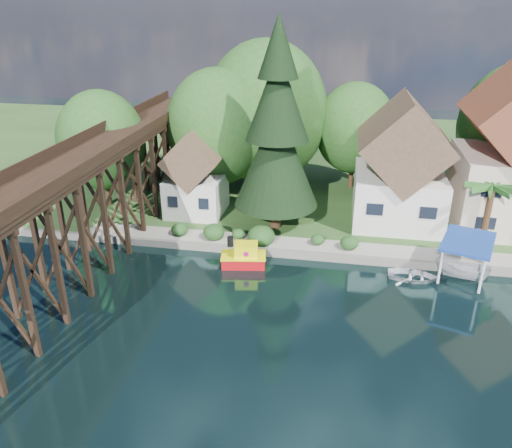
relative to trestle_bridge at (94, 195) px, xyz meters
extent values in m
plane|color=black|center=(16.00, -5.17, -5.35)|extent=(140.00, 140.00, 0.00)
cube|color=#294A1D|center=(16.00, 28.83, -5.10)|extent=(140.00, 52.00, 0.50)
cube|color=slate|center=(20.00, 2.83, -5.04)|extent=(60.00, 0.40, 0.62)
cube|color=gray|center=(22.00, 4.13, -4.82)|extent=(50.00, 2.60, 0.06)
cube|color=black|center=(0.00, -8.37, -1.35)|extent=(4.00, 0.36, 8.00)
cube|color=black|center=(0.00, -5.17, -1.35)|extent=(4.00, 0.36, 8.00)
cube|color=black|center=(0.00, -1.97, -1.35)|extent=(4.00, 0.36, 8.00)
cube|color=black|center=(0.00, 1.23, -1.35)|extent=(4.00, 0.36, 8.00)
cube|color=black|center=(0.00, 4.43, -1.35)|extent=(4.00, 0.36, 8.00)
cube|color=black|center=(0.00, 7.63, -1.35)|extent=(4.00, 0.36, 8.00)
cube|color=black|center=(0.00, 10.83, -1.35)|extent=(4.00, 0.36, 8.00)
cube|color=black|center=(0.00, 14.03, -1.35)|extent=(4.00, 0.36, 8.00)
cube|color=black|center=(0.00, 17.23, -1.35)|extent=(4.00, 0.36, 8.00)
cube|color=black|center=(0.00, 20.43, -1.35)|extent=(4.00, 0.36, 8.00)
cube|color=black|center=(-1.75, 0.83, 2.70)|extent=(0.35, 44.00, 0.35)
cube|color=black|center=(1.75, 0.83, 2.70)|extent=(0.35, 44.00, 0.35)
cube|color=black|center=(0.00, 0.83, 3.00)|extent=(4.00, 44.00, 0.30)
cube|color=black|center=(-2.00, 0.83, 3.55)|extent=(0.12, 44.00, 0.80)
cube|color=black|center=(2.00, 0.83, 3.55)|extent=(0.12, 44.00, 0.80)
cube|color=silver|center=(23.00, 10.83, -2.60)|extent=(7.50, 8.00, 4.50)
cube|color=#4C3428|center=(23.00, 10.83, 2.35)|extent=(7.64, 8.64, 7.64)
cube|color=black|center=(20.90, 6.79, -2.37)|extent=(1.35, 0.08, 1.00)
cube|color=black|center=(25.10, 6.79, -2.37)|extent=(1.35, 0.08, 1.00)
cube|color=beige|center=(32.00, 11.33, -1.60)|extent=(8.50, 8.50, 6.50)
cube|color=black|center=(29.62, 7.04, -1.27)|extent=(1.53, 0.08, 1.00)
cube|color=silver|center=(5.00, 9.33, -3.10)|extent=(5.00, 5.00, 3.50)
cube|color=#4C3428|center=(5.00, 9.33, 0.45)|extent=(5.09, 5.40, 5.09)
cube|color=black|center=(3.60, 6.79, -2.92)|extent=(0.90, 0.08, 1.00)
cube|color=black|center=(6.40, 6.79, -2.92)|extent=(0.90, 0.08, 1.00)
cylinder|color=#382314|center=(6.00, 13.83, -2.60)|extent=(0.50, 0.50, 4.50)
ellipsoid|color=#234A1A|center=(6.00, 13.83, 2.15)|extent=(4.40, 4.40, 5.06)
cylinder|color=#382314|center=(10.00, 17.83, -2.37)|extent=(0.50, 0.50, 4.95)
ellipsoid|color=#234A1A|center=(10.00, 17.83, 2.85)|extent=(5.00, 5.00, 5.75)
cylinder|color=#382314|center=(19.00, 18.83, -2.82)|extent=(0.50, 0.50, 4.05)
ellipsoid|color=#234A1A|center=(19.00, 18.83, 1.45)|extent=(4.00, 4.00, 4.60)
cylinder|color=#382314|center=(34.00, 18.83, -2.60)|extent=(0.50, 0.50, 4.50)
cylinder|color=#382314|center=(-4.00, 9.83, -2.82)|extent=(0.50, 0.50, 4.05)
ellipsoid|color=#234A1A|center=(-4.00, 9.83, 1.45)|extent=(4.00, 4.00, 4.60)
ellipsoid|color=#174118|center=(8.00, 4.03, -4.08)|extent=(1.98, 1.98, 1.53)
ellipsoid|color=#174118|center=(10.00, 4.33, -4.25)|extent=(1.54, 1.54, 1.19)
ellipsoid|color=#174118|center=(12.00, 3.83, -4.00)|extent=(2.20, 2.20, 1.70)
ellipsoid|color=#174118|center=(5.00, 4.23, -4.17)|extent=(1.76, 1.76, 1.36)
ellipsoid|color=#174118|center=(16.50, 4.43, -4.25)|extent=(1.54, 1.54, 1.19)
ellipsoid|color=#174118|center=(19.00, 4.13, -4.17)|extent=(1.76, 1.76, 1.36)
cylinder|color=#382314|center=(12.65, 7.41, -3.24)|extent=(0.96, 0.96, 3.21)
cone|color=black|center=(12.65, 7.41, 1.57)|extent=(7.06, 7.06, 8.56)
cone|color=black|center=(12.65, 7.41, 6.38)|extent=(5.14, 5.14, 6.95)
cone|color=black|center=(12.65, 7.41, 10.13)|extent=(3.21, 3.21, 4.81)
cylinder|color=#382314|center=(29.46, 6.47, -2.42)|extent=(0.49, 0.49, 4.85)
ellipsoid|color=#1F4D19|center=(29.46, 6.47, 0.22)|extent=(4.58, 4.58, 1.10)
cube|color=#B80C12|center=(11.12, 0.95, -4.97)|extent=(3.50, 2.24, 0.87)
cube|color=yellow|center=(11.12, 0.95, -4.50)|extent=(3.63, 2.37, 0.11)
cube|color=yellow|center=(11.33, 0.99, -4.04)|extent=(1.93, 1.57, 1.09)
cylinder|color=black|center=(10.15, 0.80, -3.34)|extent=(0.48, 0.48, 0.76)
cylinder|color=#AC0D64|center=(11.44, 0.32, -4.04)|extent=(0.40, 0.15, 0.39)
cylinder|color=#AC0D64|center=(11.23, 1.65, -4.04)|extent=(0.40, 0.15, 0.39)
cylinder|color=#AC0D64|center=(12.19, 1.13, -4.04)|extent=(0.15, 0.40, 0.39)
imported|color=white|center=(23.72, 1.08, -4.97)|extent=(3.83, 2.85, 0.76)
imported|color=silver|center=(27.21, 1.85, -4.60)|extent=(4.13, 2.60, 1.49)
cube|color=#183E9F|center=(27.21, 1.85, -2.35)|extent=(4.63, 5.58, 0.18)
cylinder|color=white|center=(27.83, -0.57, -3.70)|extent=(0.18, 0.18, 2.70)
cylinder|color=white|center=(29.14, 3.41, -3.70)|extent=(0.18, 0.18, 2.70)
cylinder|color=white|center=(25.27, 0.28, -3.70)|extent=(0.18, 0.18, 2.70)
cylinder|color=white|center=(26.58, 4.26, -3.70)|extent=(0.18, 0.18, 2.70)
camera|label=1|loc=(18.04, -31.96, 13.22)|focal=35.00mm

